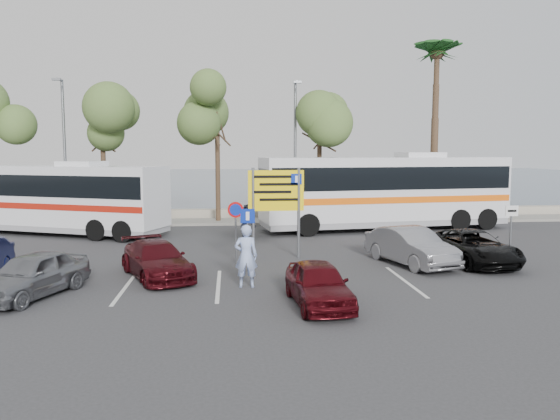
{
  "coord_description": "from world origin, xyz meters",
  "views": [
    {
      "loc": [
        -0.8,
        -18.08,
        4.29
      ],
      "look_at": [
        1.14,
        3.0,
        1.95
      ],
      "focal_mm": 35.0,
      "sensor_mm": 36.0,
      "label": 1
    }
  ],
  "objects": [
    {
      "name": "seawall",
      "position": [
        0.0,
        16.0,
        0.3
      ],
      "size": [
        48.0,
        0.8,
        0.6
      ],
      "primitive_type": "cube",
      "color": "#A59984",
      "rests_on": "ground"
    },
    {
      "name": "sign_no_stop",
      "position": [
        -0.6,
        2.38,
        1.58
      ],
      "size": [
        0.6,
        0.08,
        2.35
      ],
      "color": "slate",
      "rests_on": "ground"
    },
    {
      "name": "tree_mid",
      "position": [
        -1.5,
        14.0,
        6.65
      ],
      "size": [
        3.2,
        3.2,
        8.0
      ],
      "color": "#382619",
      "rests_on": "kerb_strip"
    },
    {
      "name": "street_lamp_right",
      "position": [
        3.0,
        13.52,
        4.6
      ],
      "size": [
        0.45,
        1.15,
        8.01
      ],
      "color": "slate",
      "rests_on": "kerb_strip"
    },
    {
      "name": "tree_right",
      "position": [
        4.5,
        14.0,
        6.17
      ],
      "size": [
        3.2,
        3.2,
        7.4
      ],
      "color": "#382619",
      "rests_on": "kerb_strip"
    },
    {
      "name": "coach_bus_left",
      "position": [
        -9.75,
        10.5,
        1.73
      ],
      "size": [
        12.04,
        7.0,
        3.74
      ],
      "color": "silver",
      "rests_on": "ground"
    },
    {
      "name": "suv_black",
      "position": [
        8.32,
        1.5,
        0.63
      ],
      "size": [
        2.57,
        4.72,
        1.26
      ],
      "primitive_type": "imported",
      "rotation": [
        0.0,
        0.0,
        0.11
      ],
      "color": "black",
      "rests_on": "ground"
    },
    {
      "name": "coach_bus_right",
      "position": [
        7.5,
        10.5,
        1.93
      ],
      "size": [
        13.61,
        4.7,
        4.16
      ],
      "color": "silver",
      "rests_on": "ground"
    },
    {
      "name": "car_maroon",
      "position": [
        -3.28,
        0.3,
        0.6
      ],
      "size": [
        3.22,
        4.49,
        1.21
      ],
      "primitive_type": "imported",
      "rotation": [
        0.0,
        0.0,
        0.41
      ],
      "color": "#430B11",
      "rests_on": "ground"
    },
    {
      "name": "pedestrian_near",
      "position": [
        -0.32,
        -1.28,
        0.99
      ],
      "size": [
        0.75,
        0.52,
        1.99
      ],
      "primitive_type": "imported",
      "rotation": [
        0.0,
        0.0,
        3.08
      ],
      "color": "#9AAFE1",
      "rests_on": "ground"
    },
    {
      "name": "car_red",
      "position": [
        1.61,
        -3.5,
        0.61
      ],
      "size": [
        1.71,
        3.7,
        1.23
      ],
      "primitive_type": "imported",
      "rotation": [
        0.0,
        0.0,
        0.07
      ],
      "color": "#4C0A11",
      "rests_on": "ground"
    },
    {
      "name": "car_silver_b",
      "position": [
        5.92,
        1.5,
        0.7
      ],
      "size": [
        2.66,
        4.5,
        1.4
      ],
      "primitive_type": "imported",
      "rotation": [
        0.0,
        0.0,
        0.3
      ],
      "color": "gray",
      "rests_on": "ground"
    },
    {
      "name": "pedestrian_far",
      "position": [
        0.0,
        6.5,
        0.92
      ],
      "size": [
        0.71,
        0.9,
        1.84
      ],
      "primitive_type": "imported",
      "rotation": [
        0.0,
        0.0,
        1.59
      ],
      "color": "#2F3447",
      "rests_on": "ground"
    },
    {
      "name": "sign_parking",
      "position": [
        -0.2,
        0.79,
        1.47
      ],
      "size": [
        0.5,
        0.07,
        2.25
      ],
      "color": "slate",
      "rests_on": "ground"
    },
    {
      "name": "lane_markings",
      "position": [
        -1.14,
        -1.0,
        0.0
      ],
      "size": [
        12.02,
        4.2,
        0.01
      ],
      "primitive_type": null,
      "color": "silver",
      "rests_on": "ground"
    },
    {
      "name": "tree_left",
      "position": [
        -8.0,
        14.0,
        6.0
      ],
      "size": [
        3.2,
        3.2,
        7.2
      ],
      "color": "#382619",
      "rests_on": "kerb_strip"
    },
    {
      "name": "kerb_strip",
      "position": [
        0.0,
        14.0,
        0.07
      ],
      "size": [
        44.0,
        2.4,
        0.15
      ],
      "primitive_type": "cube",
      "color": "gray",
      "rests_on": "ground"
    },
    {
      "name": "palm_tree",
      "position": [
        11.5,
        14.0,
        9.87
      ],
      "size": [
        4.8,
        4.8,
        11.2
      ],
      "color": "#382619",
      "rests_on": "kerb_strip"
    },
    {
      "name": "ground",
      "position": [
        0.0,
        0.0,
        0.0
      ],
      "size": [
        120.0,
        120.0,
        0.0
      ],
      "primitive_type": "plane",
      "color": "#303033",
      "rests_on": "ground"
    },
    {
      "name": "sign_taxi",
      "position": [
        9.8,
        1.49,
        1.42
      ],
      "size": [
        0.5,
        0.07,
        2.2
      ],
      "color": "slate",
      "rests_on": "ground"
    },
    {
      "name": "street_lamp_left",
      "position": [
        -10.0,
        13.52,
        4.6
      ],
      "size": [
        0.45,
        1.15,
        8.01
      ],
      "color": "slate",
      "rests_on": "kerb_strip"
    },
    {
      "name": "sea",
      "position": [
        0.0,
        60.0,
        0.01
      ],
      "size": [
        140.0,
        140.0,
        0.0
      ],
      "primitive_type": "plane",
      "color": "#394F5C",
      "rests_on": "ground"
    },
    {
      "name": "direction_sign",
      "position": [
        1.0,
        3.2,
        2.43
      ],
      "size": [
        2.2,
        0.12,
        3.6
      ],
      "color": "slate",
      "rests_on": "ground"
    },
    {
      "name": "car_silver_a",
      "position": [
        -6.6,
        -1.84,
        0.66
      ],
      "size": [
        2.88,
        4.2,
        1.33
      ],
      "primitive_type": "imported",
      "rotation": [
        0.0,
        0.0,
        -0.37
      ],
      "color": "slate",
      "rests_on": "ground"
    }
  ]
}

